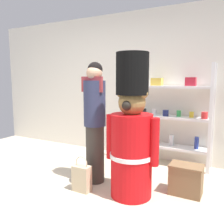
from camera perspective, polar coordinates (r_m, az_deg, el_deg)
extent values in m
plane|color=beige|center=(2.91, -14.14, -21.25)|extent=(6.40, 6.40, 0.00)
cube|color=silver|center=(4.42, 4.93, 6.40)|extent=(6.40, 0.12, 2.60)
cube|color=white|center=(4.04, 5.45, -0.49)|extent=(0.05, 0.05, 1.65)
cube|color=white|center=(3.75, 22.59, -1.69)|extent=(0.05, 0.05, 1.65)
cube|color=white|center=(4.32, 7.00, 0.01)|extent=(0.05, 0.05, 1.65)
cube|color=white|center=(4.05, 23.02, -1.07)|extent=(0.05, 0.05, 1.65)
cube|color=white|center=(4.11, 14.00, -8.10)|extent=(1.20, 0.30, 0.04)
cube|color=white|center=(4.00, 14.23, -1.26)|extent=(1.20, 0.30, 0.04)
cube|color=white|center=(3.96, 14.46, 5.84)|extent=(1.20, 0.30, 0.04)
cylinder|color=black|center=(4.15, 7.59, 0.16)|extent=(0.09, 0.09, 0.09)
cylinder|color=white|center=(4.06, 10.14, -0.01)|extent=(0.08, 0.08, 0.10)
cylinder|color=navy|center=(3.98, 12.75, -0.24)|extent=(0.10, 0.10, 0.10)
cylinder|color=green|center=(4.00, 15.75, -0.33)|extent=(0.07, 0.07, 0.10)
cylinder|color=yellow|center=(3.96, 18.56, -0.58)|extent=(0.07, 0.07, 0.09)
cylinder|color=red|center=(3.87, 21.33, -0.76)|extent=(0.10, 0.10, 0.10)
cylinder|color=#596B33|center=(4.19, 8.77, -5.87)|extent=(0.07, 0.07, 0.21)
cylinder|color=silver|center=(4.09, 14.09, -6.58)|extent=(0.07, 0.07, 0.18)
cylinder|color=navy|center=(4.00, 19.63, -7.00)|extent=(0.07, 0.07, 0.20)
cube|color=gold|center=(4.03, 10.75, 7.14)|extent=(0.17, 0.14, 0.12)
cube|color=#B21E2D|center=(3.90, 18.38, 6.94)|extent=(0.16, 0.12, 0.13)
cylinder|color=red|center=(2.90, 4.68, -10.35)|extent=(0.50, 0.50, 1.00)
cylinder|color=white|center=(2.90, 4.68, -10.28)|extent=(0.52, 0.52, 0.05)
sphere|color=olive|center=(2.77, 4.82, 2.31)|extent=(0.32, 0.32, 0.32)
sphere|color=olive|center=(2.82, 2.29, 4.55)|extent=(0.11, 0.11, 0.11)
sphere|color=olive|center=(2.71, 7.50, 4.36)|extent=(0.11, 0.11, 0.11)
cylinder|color=black|center=(2.76, 4.90, 9.13)|extent=(0.38, 0.38, 0.48)
cylinder|color=red|center=(2.96, -0.29, -5.89)|extent=(0.11, 0.11, 0.55)
cylinder|color=red|center=(2.75, 10.14, -7.11)|extent=(0.11, 0.11, 0.55)
sphere|color=black|center=(2.64, 3.57, 1.53)|extent=(0.11, 0.11, 0.11)
cylinder|color=#38332D|center=(3.32, -4.08, -9.97)|extent=(0.25, 0.25, 0.79)
cylinder|color=#2D3351|center=(3.18, -4.20, 2.08)|extent=(0.29, 0.29, 0.61)
sphere|color=tan|center=(3.16, -4.27, 9.27)|extent=(0.21, 0.21, 0.21)
cube|color=#993338|center=(3.11, -4.83, 6.65)|extent=(0.31, 0.04, 0.20)
sphere|color=black|center=(3.18, -4.09, 10.12)|extent=(0.20, 0.20, 0.20)
cube|color=#C1AD89|center=(3.13, -7.26, -15.57)|extent=(0.23, 0.13, 0.33)
torus|color=#C1AD89|center=(3.06, -7.33, -12.04)|extent=(0.17, 0.01, 0.17)
cube|color=brown|center=(3.17, 17.32, -15.37)|extent=(0.38, 0.26, 0.35)
cube|color=brown|center=(3.10, 17.46, -12.18)|extent=(0.39, 0.27, 0.02)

